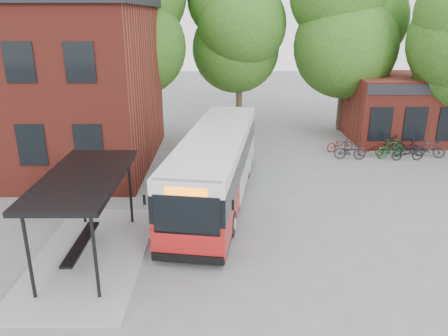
{
  "coord_description": "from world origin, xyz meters",
  "views": [
    {
      "loc": [
        -0.14,
        -13.68,
        7.55
      ],
      "look_at": [
        -0.1,
        2.17,
        2.0
      ],
      "focal_mm": 35.0,
      "sensor_mm": 36.0,
      "label": 1
    }
  ],
  "objects_px": {
    "bicycle_0": "(340,144)",
    "bicycle_6": "(406,147)",
    "bicycle_7": "(429,149)",
    "bicycle_5": "(389,142)",
    "bus_shelter": "(87,217)",
    "city_bus": "(216,167)",
    "bicycle_2": "(371,149)",
    "bicycle_3": "(391,149)",
    "bicycle_4": "(407,152)",
    "bicycle_1": "(350,150)"
  },
  "relations": [
    {
      "from": "bicycle_0",
      "to": "bicycle_6",
      "type": "distance_m",
      "value": 3.67
    },
    {
      "from": "bicycle_0",
      "to": "bicycle_7",
      "type": "relative_size",
      "value": 1.01
    },
    {
      "from": "bicycle_0",
      "to": "bicycle_5",
      "type": "relative_size",
      "value": 0.95
    },
    {
      "from": "bus_shelter",
      "to": "city_bus",
      "type": "relative_size",
      "value": 0.61
    },
    {
      "from": "city_bus",
      "to": "bicycle_2",
      "type": "xyz_separation_m",
      "value": [
        8.66,
        6.02,
        -1.05
      ]
    },
    {
      "from": "bicycle_3",
      "to": "bicycle_6",
      "type": "relative_size",
      "value": 1.1
    },
    {
      "from": "bicycle_5",
      "to": "city_bus",
      "type": "bearing_deg",
      "value": 147.82
    },
    {
      "from": "bus_shelter",
      "to": "bicycle_6",
      "type": "bearing_deg",
      "value": 36.98
    },
    {
      "from": "bicycle_0",
      "to": "bicycle_3",
      "type": "distance_m",
      "value": 2.8
    },
    {
      "from": "bicycle_3",
      "to": "bicycle_4",
      "type": "bearing_deg",
      "value": -137.58
    },
    {
      "from": "bicycle_3",
      "to": "bicycle_6",
      "type": "height_order",
      "value": "bicycle_3"
    },
    {
      "from": "bicycle_2",
      "to": "bicycle_6",
      "type": "bearing_deg",
      "value": -87.29
    },
    {
      "from": "bus_shelter",
      "to": "bicycle_7",
      "type": "relative_size",
      "value": 4.22
    },
    {
      "from": "bicycle_2",
      "to": "bicycle_7",
      "type": "xyz_separation_m",
      "value": [
        3.22,
        -0.17,
        0.09
      ]
    },
    {
      "from": "bicycle_2",
      "to": "bicycle_4",
      "type": "bearing_deg",
      "value": -117.9
    },
    {
      "from": "bus_shelter",
      "to": "bicycle_7",
      "type": "xyz_separation_m",
      "value": [
        15.95,
        10.73,
        -0.95
      ]
    },
    {
      "from": "bicycle_4",
      "to": "city_bus",
      "type": "bearing_deg",
      "value": 115.14
    },
    {
      "from": "bus_shelter",
      "to": "bicycle_4",
      "type": "bearing_deg",
      "value": 34.99
    },
    {
      "from": "bicycle_0",
      "to": "bicycle_7",
      "type": "bearing_deg",
      "value": -118.65
    },
    {
      "from": "bicycle_2",
      "to": "bicycle_7",
      "type": "bearing_deg",
      "value": -97.38
    },
    {
      "from": "bus_shelter",
      "to": "bicycle_2",
      "type": "height_order",
      "value": "bus_shelter"
    },
    {
      "from": "bus_shelter",
      "to": "bicycle_4",
      "type": "xyz_separation_m",
      "value": [
        14.48,
        10.14,
        -0.99
      ]
    },
    {
      "from": "bicycle_0",
      "to": "bicycle_1",
      "type": "xyz_separation_m",
      "value": [
        0.17,
        -1.48,
        0.08
      ]
    },
    {
      "from": "bicycle_0",
      "to": "bicycle_1",
      "type": "height_order",
      "value": "bicycle_1"
    },
    {
      "from": "bicycle_5",
      "to": "bicycle_6",
      "type": "xyz_separation_m",
      "value": [
        0.74,
        -0.78,
        -0.09
      ]
    },
    {
      "from": "bicycle_1",
      "to": "bicycle_6",
      "type": "relative_size",
      "value": 1.03
    },
    {
      "from": "bicycle_1",
      "to": "bicycle_6",
      "type": "distance_m",
      "value": 3.55
    },
    {
      "from": "bus_shelter",
      "to": "bicycle_5",
      "type": "distance_m",
      "value": 18.49
    },
    {
      "from": "bicycle_3",
      "to": "bicycle_5",
      "type": "xyz_separation_m",
      "value": [
        0.39,
        1.41,
        -0.03
      ]
    },
    {
      "from": "bus_shelter",
      "to": "bicycle_5",
      "type": "relative_size",
      "value": 4.0
    },
    {
      "from": "bicycle_2",
      "to": "bicycle_3",
      "type": "xyz_separation_m",
      "value": [
        0.97,
        -0.37,
        0.14
      ]
    },
    {
      "from": "city_bus",
      "to": "bicycle_7",
      "type": "distance_m",
      "value": 13.28
    },
    {
      "from": "bus_shelter",
      "to": "bicycle_5",
      "type": "bearing_deg",
      "value": 40.29
    },
    {
      "from": "bus_shelter",
      "to": "city_bus",
      "type": "height_order",
      "value": "city_bus"
    },
    {
      "from": "bicycle_2",
      "to": "bicycle_5",
      "type": "height_order",
      "value": "bicycle_5"
    },
    {
      "from": "bicycle_0",
      "to": "bicycle_2",
      "type": "relative_size",
      "value": 1.07
    },
    {
      "from": "bicycle_0",
      "to": "bicycle_6",
      "type": "bearing_deg",
      "value": -115.99
    },
    {
      "from": "bicycle_3",
      "to": "bicycle_7",
      "type": "height_order",
      "value": "bicycle_3"
    },
    {
      "from": "bicycle_3",
      "to": "bicycle_5",
      "type": "distance_m",
      "value": 1.46
    },
    {
      "from": "bicycle_7",
      "to": "city_bus",
      "type": "bearing_deg",
      "value": 136.65
    },
    {
      "from": "bicycle_5",
      "to": "bicycle_7",
      "type": "height_order",
      "value": "bicycle_5"
    },
    {
      "from": "bicycle_0",
      "to": "bicycle_2",
      "type": "bearing_deg",
      "value": -136.41
    },
    {
      "from": "city_bus",
      "to": "bicycle_7",
      "type": "height_order",
      "value": "city_bus"
    },
    {
      "from": "bicycle_4",
      "to": "bicycle_5",
      "type": "height_order",
      "value": "bicycle_5"
    },
    {
      "from": "bicycle_1",
      "to": "bicycle_4",
      "type": "relative_size",
      "value": 0.99
    },
    {
      "from": "city_bus",
      "to": "bicycle_2",
      "type": "relative_size",
      "value": 7.34
    },
    {
      "from": "bicycle_6",
      "to": "city_bus",
      "type": "bearing_deg",
      "value": 100.48
    },
    {
      "from": "bicycle_5",
      "to": "bicycle_1",
      "type": "bearing_deg",
      "value": 143.51
    },
    {
      "from": "bicycle_4",
      "to": "bicycle_7",
      "type": "height_order",
      "value": "bicycle_7"
    },
    {
      "from": "bus_shelter",
      "to": "bicycle_4",
      "type": "distance_m",
      "value": 17.71
    }
  ]
}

